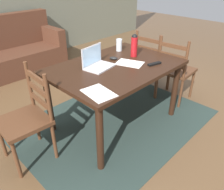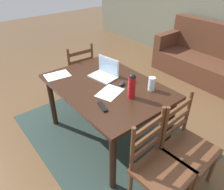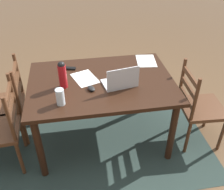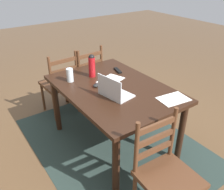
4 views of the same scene
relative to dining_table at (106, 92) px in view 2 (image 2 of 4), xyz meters
name	(u,v)px [view 2 (image 2 of 4)]	position (x,y,z in m)	size (l,w,h in m)	color
ground_plane	(107,134)	(0.00, 0.00, -0.68)	(14.00, 14.00, 0.00)	brown
area_rug	(107,134)	(0.00, 0.00, -0.68)	(2.34, 1.73, 0.01)	#283833
dining_table	(106,92)	(0.00, 0.00, 0.00)	(1.46, 1.02, 0.78)	black
chair_right_near	(159,169)	(1.02, -0.21, -0.22)	(0.47, 0.47, 0.95)	#56331E
chair_right_far	(187,147)	(1.02, 0.20, -0.22)	(0.46, 0.46, 0.95)	#56331E
chair_left_far	(78,73)	(-1.02, 0.20, -0.22)	(0.46, 0.46, 0.95)	#56331E
couch	(205,59)	(-0.16, 2.50, -0.32)	(1.80, 0.80, 1.00)	#512D1E
laptop	(105,72)	(-0.18, 0.12, 0.15)	(0.35, 0.27, 0.23)	silver
water_bottle	(132,86)	(0.37, 0.04, 0.24)	(0.08, 0.08, 0.27)	#A81419
drinking_glass	(152,84)	(0.40, 0.32, 0.17)	(0.08, 0.08, 0.15)	silver
computer_mouse	(122,84)	(0.12, 0.14, 0.11)	(0.06, 0.10, 0.03)	black
tv_remote	(102,107)	(0.33, -0.30, 0.11)	(0.04, 0.17, 0.02)	black
paper_stack_left	(57,75)	(-0.56, -0.33, 0.10)	(0.21, 0.30, 0.00)	white
paper_stack_right	(110,92)	(0.16, -0.08, 0.10)	(0.21, 0.30, 0.00)	white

